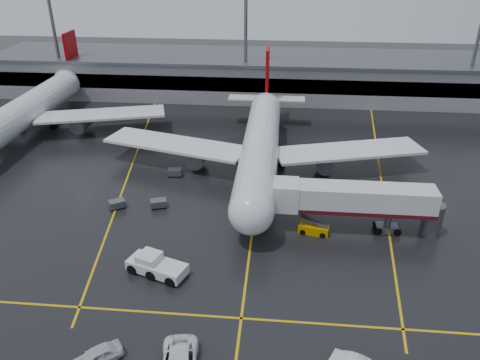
{
  "coord_description": "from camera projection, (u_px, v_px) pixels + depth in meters",
  "views": [
    {
      "loc": [
        2.93,
        -54.31,
        31.33
      ],
      "look_at": [
        -2.0,
        -2.0,
        4.0
      ],
      "focal_mm": 34.99,
      "sensor_mm": 36.0,
      "label": 1
    }
  ],
  "objects": [
    {
      "name": "apron_line_centre",
      "position": [
        256.0,
        200.0,
        62.66
      ],
      "size": [
        0.25,
        90.0,
        0.02
      ],
      "primitive_type": "cube",
      "color": "gold",
      "rests_on": "ground"
    },
    {
      "name": "jet_bridge",
      "position": [
        355.0,
        201.0,
        54.57
      ],
      "size": [
        19.9,
        3.4,
        6.05
      ],
      "color": "silver",
      "rests_on": "ground"
    },
    {
      "name": "baggage_cart_b",
      "position": [
        117.0,
        204.0,
        60.6
      ],
      "size": [
        2.39,
        2.17,
        1.12
      ],
      "color": "#595B60",
      "rests_on": "ground"
    },
    {
      "name": "second_airliner",
      "position": [
        30.0,
        108.0,
        83.39
      ],
      "size": [
        48.8,
        45.6,
        14.1
      ],
      "color": "silver",
      "rests_on": "ground"
    },
    {
      "name": "belt_loader",
      "position": [
        314.0,
        229.0,
        55.53
      ],
      "size": [
        3.76,
        2.24,
        2.24
      ],
      "color": "#C68800",
      "rests_on": "ground"
    },
    {
      "name": "light_mast_right",
      "position": [
        479.0,
        36.0,
        89.75
      ],
      "size": [
        3.0,
        1.2,
        25.45
      ],
      "color": "#595B60",
      "rests_on": "ground"
    },
    {
      "name": "apron_line_left",
      "position": [
        133.0,
        162.0,
        73.16
      ],
      "size": [
        9.99,
        69.35,
        0.02
      ],
      "primitive_type": "cube",
      "rotation": [
        0.0,
        0.0,
        0.14
      ],
      "color": "gold",
      "rests_on": "ground"
    },
    {
      "name": "baggage_cart_c",
      "position": [
        175.0,
        172.0,
        68.79
      ],
      "size": [
        2.13,
        1.51,
        1.12
      ],
      "color": "#595B60",
      "rests_on": "ground"
    },
    {
      "name": "terminal",
      "position": [
        270.0,
        75.0,
        103.01
      ],
      "size": [
        122.0,
        19.0,
        8.6
      ],
      "color": "gray",
      "rests_on": "ground"
    },
    {
      "name": "service_van_d",
      "position": [
        96.0,
        357.0,
        38.35
      ],
      "size": [
        4.48,
        4.19,
        1.49
      ],
      "primitive_type": "imported",
      "rotation": [
        0.0,
        0.0,
        -0.86
      ],
      "color": "silver",
      "rests_on": "ground"
    },
    {
      "name": "apron_line_right",
      "position": [
        380.0,
        173.0,
        70.0
      ],
      "size": [
        7.57,
        69.64,
        0.02
      ],
      "primitive_type": "cube",
      "rotation": [
        0.0,
        0.0,
        -0.1
      ],
      "color": "gold",
      "rests_on": "ground"
    },
    {
      "name": "light_mast_left",
      "position": [
        54.0,
        29.0,
        96.83
      ],
      "size": [
        3.0,
        1.2,
        25.45
      ],
      "color": "#595B60",
      "rests_on": "ground"
    },
    {
      "name": "apron_line_stop",
      "position": [
        241.0,
        318.0,
        43.23
      ],
      "size": [
        60.0,
        0.25,
        0.02
      ],
      "primitive_type": "cube",
      "color": "gold",
      "rests_on": "ground"
    },
    {
      "name": "main_airliner",
      "position": [
        261.0,
        143.0,
        69.29
      ],
      "size": [
        48.8,
        45.6,
        14.1
      ],
      "color": "silver",
      "rests_on": "ground"
    },
    {
      "name": "ground",
      "position": [
        256.0,
        200.0,
        62.67
      ],
      "size": [
        220.0,
        220.0,
        0.0
      ],
      "primitive_type": "plane",
      "color": "black",
      "rests_on": "ground"
    },
    {
      "name": "baggage_cart_a",
      "position": [
        159.0,
        203.0,
        60.74
      ],
      "size": [
        2.31,
        1.88,
        1.12
      ],
      "color": "#595B60",
      "rests_on": "ground"
    },
    {
      "name": "light_mast_mid",
      "position": [
        246.0,
        32.0,
        93.5
      ],
      "size": [
        3.0,
        1.2,
        25.45
      ],
      "color": "#595B60",
      "rests_on": "ground"
    },
    {
      "name": "pushback_tractor",
      "position": [
        156.0,
        266.0,
        48.73
      ],
      "size": [
        6.79,
        4.52,
        2.25
      ],
      "color": "silver",
      "rests_on": "ground"
    }
  ]
}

